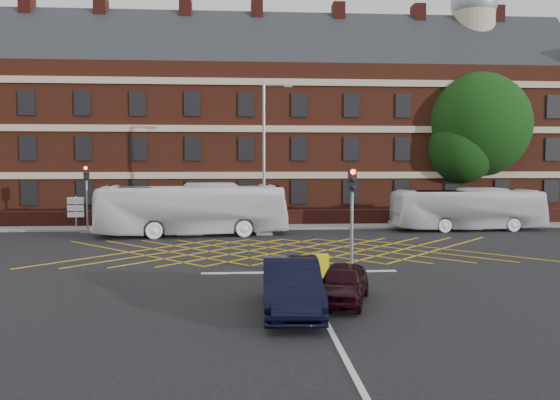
{
  "coord_description": "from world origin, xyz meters",
  "views": [
    {
      "loc": [
        -2.34,
        -25.4,
        4.5
      ],
      "look_at": [
        -0.46,
        1.5,
        2.62
      ],
      "focal_mm": 35.0,
      "sensor_mm": 36.0,
      "label": 1
    }
  ],
  "objects": [
    {
      "name": "bus_right",
      "position": [
        12.5,
        9.47,
        1.39
      ],
      "size": [
        10.04,
        2.48,
        2.79
      ],
      "primitive_type": "imported",
      "rotation": [
        0.0,
        0.0,
        1.58
      ],
      "color": "silver",
      "rests_on": "ground"
    },
    {
      "name": "centre_line",
      "position": [
        0.0,
        -10.0,
        0.01
      ],
      "size": [
        0.15,
        14.0,
        0.02
      ],
      "primitive_type": "cube",
      "color": "silver",
      "rests_on": "ground"
    },
    {
      "name": "far_pavement",
      "position": [
        0.0,
        12.0,
        0.06
      ],
      "size": [
        60.0,
        3.0,
        0.12
      ],
      "primitive_type": "cube",
      "color": "slate",
      "rests_on": "ground"
    },
    {
      "name": "traffic_light_far",
      "position": [
        -12.21,
        10.06,
        1.76
      ],
      "size": [
        0.7,
        0.7,
        4.27
      ],
      "color": "slate",
      "rests_on": "ground"
    },
    {
      "name": "bus_left",
      "position": [
        -5.38,
        8.1,
        1.61
      ],
      "size": [
        11.76,
        3.8,
        3.22
      ],
      "primitive_type": "imported",
      "rotation": [
        0.0,
        0.0,
        1.67
      ],
      "color": "white",
      "rests_on": "ground"
    },
    {
      "name": "stop_line",
      "position": [
        0.0,
        -3.5,
        0.01
      ],
      "size": [
        8.0,
        0.3,
        0.02
      ],
      "primitive_type": "cube",
      "color": "silver",
      "rests_on": "ground"
    },
    {
      "name": "deciduous_tree",
      "position": [
        16.17,
        16.87,
        6.84
      ],
      "size": [
        8.4,
        8.36,
        11.6
      ],
      "color": "black",
      "rests_on": "ground"
    },
    {
      "name": "box_junction_hatching",
      "position": [
        0.0,
        2.0,
        0.01
      ],
      "size": [
        8.22,
        8.22,
        0.02
      ],
      "primitive_type": "cube",
      "rotation": [
        0.0,
        0.0,
        0.79
      ],
      "color": "#CC990C",
      "rests_on": "ground"
    },
    {
      "name": "car_maroon",
      "position": [
        0.86,
        -8.36,
        0.62
      ],
      "size": [
        2.53,
        3.91,
        1.24
      ],
      "primitive_type": "imported",
      "rotation": [
        0.0,
        0.0,
        -0.32
      ],
      "color": "black",
      "rests_on": "ground"
    },
    {
      "name": "direction_signs",
      "position": [
        -13.56,
        12.15,
        1.38
      ],
      "size": [
        1.1,
        0.16,
        2.2
      ],
      "color": "gray",
      "rests_on": "ground"
    },
    {
      "name": "boundary_wall",
      "position": [
        0.0,
        13.0,
        0.55
      ],
      "size": [
        56.0,
        0.5,
        1.1
      ],
      "primitive_type": "cube",
      "color": "#4C1914",
      "rests_on": "ground"
    },
    {
      "name": "utility_cabinet",
      "position": [
        0.76,
        -4.48,
        0.45
      ],
      "size": [
        0.5,
        0.43,
        0.9
      ],
      "primitive_type": "cube",
      "color": "yellow",
      "rests_on": "ground"
    },
    {
      "name": "victorian_building",
      "position": [
        0.25,
        22.0,
        7.84
      ],
      "size": [
        51.0,
        12.17,
        20.4
      ],
      "color": "#582416",
      "rests_on": "ground"
    },
    {
      "name": "street_lamp",
      "position": [
        -0.91,
        8.3,
        3.21
      ],
      "size": [
        2.25,
        1.0,
        9.26
      ],
      "color": "slate",
      "rests_on": "ground"
    },
    {
      "name": "ground",
      "position": [
        0.0,
        0.0,
        0.0
      ],
      "size": [
        120.0,
        120.0,
        0.0
      ],
      "primitive_type": "plane",
      "color": "black",
      "rests_on": "ground"
    },
    {
      "name": "car_navy",
      "position": [
        -0.89,
        -9.37,
        0.79
      ],
      "size": [
        1.8,
        4.85,
        1.58
      ],
      "primitive_type": "imported",
      "rotation": [
        0.0,
        0.0,
        -0.03
      ],
      "color": "black",
      "rests_on": "ground"
    },
    {
      "name": "traffic_light_near",
      "position": [
        1.94,
        -4.49,
        1.76
      ],
      "size": [
        0.7,
        0.7,
        4.27
      ],
      "color": "slate",
      "rests_on": "ground"
    }
  ]
}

